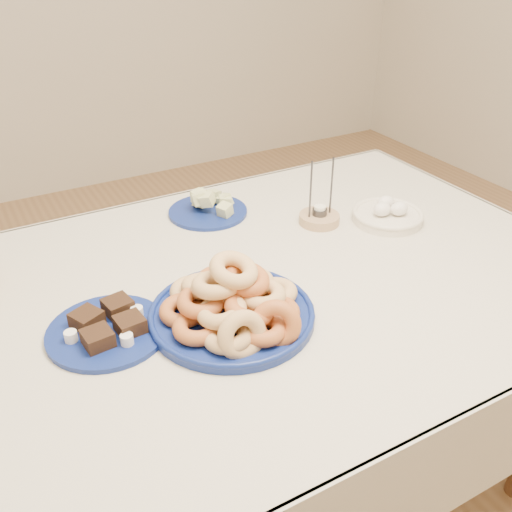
% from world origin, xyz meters
% --- Properties ---
extents(ground, '(5.00, 5.00, 0.00)m').
position_xyz_m(ground, '(0.00, 0.00, 0.00)').
color(ground, olive).
rests_on(ground, ground).
extents(dining_table, '(1.71, 1.11, 0.75)m').
position_xyz_m(dining_table, '(0.00, 0.00, 0.64)').
color(dining_table, brown).
rests_on(dining_table, ground).
extents(donut_platter, '(0.41, 0.41, 0.16)m').
position_xyz_m(donut_platter, '(-0.09, -0.12, 0.79)').
color(donut_platter, navy).
rests_on(donut_platter, dining_table).
extents(melon_plate, '(0.25, 0.25, 0.08)m').
position_xyz_m(melon_plate, '(0.08, 0.38, 0.77)').
color(melon_plate, navy).
rests_on(melon_plate, dining_table).
extents(brownie_plate, '(0.32, 0.32, 0.04)m').
position_xyz_m(brownie_plate, '(-0.34, -0.03, 0.76)').
color(brownie_plate, navy).
rests_on(brownie_plate, dining_table).
extents(candle_holder, '(0.12, 0.12, 0.19)m').
position_xyz_m(candle_holder, '(0.33, 0.17, 0.77)').
color(candle_holder, tan).
rests_on(candle_holder, dining_table).
extents(egg_bowl, '(0.24, 0.24, 0.07)m').
position_xyz_m(egg_bowl, '(0.50, 0.08, 0.77)').
color(egg_bowl, silver).
rests_on(egg_bowl, dining_table).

